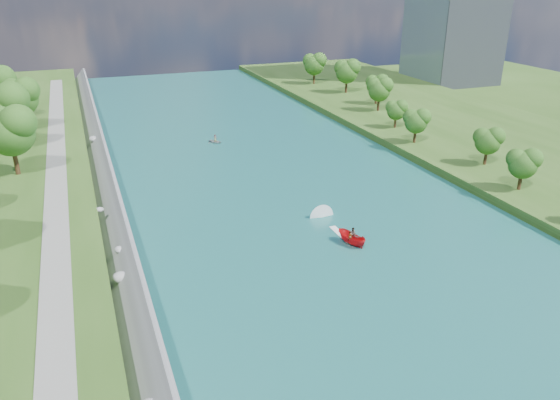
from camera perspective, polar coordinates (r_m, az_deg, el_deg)
name	(u,v)px	position (r m, az deg, el deg)	size (l,w,h in m)	color
ground	(360,270)	(64.39, 8.38, -7.28)	(260.00, 260.00, 0.00)	#2D5119
river_water	(295,206)	(80.46, 1.59, -0.63)	(55.00, 240.00, 0.10)	#175959
berm_east	(554,163)	(108.05, 26.74, 3.46)	(44.00, 240.00, 1.50)	#2D5119
riprap_bank	(113,224)	(73.94, -17.06, -2.40)	(4.33, 236.00, 4.26)	slate
riverside_path	(56,217)	(74.06, -22.36, -1.63)	(3.00, 200.00, 0.10)	gray
trees_east	(436,114)	(112.20, 15.96, 8.61)	(16.58, 145.40, 11.67)	#154E18
motorboat	(346,234)	(70.65, 6.96, -3.58)	(3.60, 19.12, 1.97)	red
raft	(215,141)	(111.36, -6.78, 6.15)	(3.52, 3.64, 1.66)	#9D9FA5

